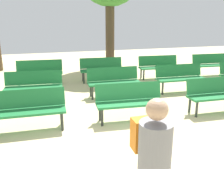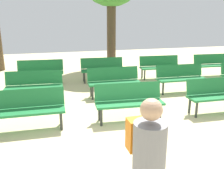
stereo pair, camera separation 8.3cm
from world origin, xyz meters
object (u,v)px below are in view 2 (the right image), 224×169
at_px(bench_r1_c2, 114,80).
at_px(visitor_with_backpack, 147,163).
at_px(bench_r0_c2, 129,99).
at_px(bench_r0_c3, 217,93).
at_px(bench_r2_c2, 102,68).
at_px(bench_r1_c1, 34,84).
at_px(bench_r2_c4, 213,63).
at_px(bench_r0_c1, 27,107).
at_px(bench_r2_c3, 160,65).
at_px(bench_r2_c1, 41,71).
at_px(bench_r1_c3, 181,76).

height_order(bench_r1_c2, visitor_with_backpack, visitor_with_backpack).
xyz_separation_m(bench_r0_c2, bench_r1_c2, (0.15, 1.85, 0.00)).
height_order(bench_r0_c3, bench_r2_c2, same).
height_order(bench_r0_c3, bench_r1_c1, same).
bearing_deg(bench_r2_c2, bench_r0_c3, -56.77).
bearing_deg(bench_r2_c4, bench_r1_c1, -164.94).
relative_size(bench_r1_c1, visitor_with_backpack, 0.99).
distance_m(bench_r0_c2, bench_r0_c3, 2.34).
xyz_separation_m(bench_r1_c2, visitor_with_backpack, (-1.04, -4.94, 0.43)).
distance_m(bench_r1_c1, bench_r2_c4, 7.17).
bearing_deg(bench_r0_c1, bench_r0_c2, -0.57).
relative_size(bench_r0_c3, bench_r1_c1, 0.99).
bearing_deg(bench_r2_c3, bench_r0_c1, -140.51).
height_order(bench_r1_c2, bench_r2_c4, same).
bearing_deg(bench_r2_c1, bench_r1_c1, -90.75).
distance_m(bench_r1_c1, bench_r1_c2, 2.35).
xyz_separation_m(bench_r0_c3, bench_r1_c1, (-4.53, 2.12, 0.00)).
bearing_deg(bench_r2_c3, visitor_with_backpack, -113.21).
distance_m(bench_r0_c2, bench_r1_c2, 1.86).
xyz_separation_m(bench_r0_c3, visitor_with_backpack, (-3.22, -2.96, 0.43)).
distance_m(bench_r0_c2, bench_r1_c3, 2.91).
distance_m(bench_r0_c1, bench_r2_c4, 7.83).
bearing_deg(bench_r0_c3, bench_r2_c3, 89.46).
bearing_deg(bench_r0_c1, bench_r2_c2, 57.07).
height_order(bench_r0_c3, visitor_with_backpack, visitor_with_backpack).
relative_size(bench_r0_c1, bench_r0_c3, 1.00).
relative_size(bench_r1_c1, bench_r1_c3, 1.01).
height_order(bench_r1_c3, bench_r2_c1, same).
bearing_deg(bench_r2_c4, visitor_with_backpack, -127.60).
height_order(bench_r1_c2, bench_r2_c2, same).
relative_size(bench_r0_c2, bench_r1_c2, 1.01).
bearing_deg(bench_r0_c2, bench_r1_c2, 90.02).
height_order(bench_r0_c1, bench_r2_c2, same).
relative_size(bench_r0_c3, bench_r2_c3, 0.99).
xyz_separation_m(bench_r0_c2, bench_r2_c3, (2.53, 3.54, 0.00)).
bearing_deg(bench_r2_c1, bench_r2_c2, 1.39).
height_order(bench_r1_c1, bench_r2_c4, same).
height_order(bench_r2_c1, bench_r2_c3, same).
distance_m(bench_r1_c3, bench_r2_c2, 2.92).
relative_size(bench_r0_c2, bench_r1_c3, 1.01).
xyz_separation_m(bench_r0_c1, bench_r2_c4, (7.13, 3.24, 0.00)).
bearing_deg(visitor_with_backpack, bench_r1_c1, -75.80).
distance_m(bench_r1_c2, bench_r2_c3, 2.92).
distance_m(bench_r2_c3, visitor_with_backpack, 7.47).
height_order(bench_r2_c2, bench_r2_c3, same).
relative_size(bench_r0_c2, bench_r2_c3, 1.00).
xyz_separation_m(bench_r0_c1, visitor_with_backpack, (1.40, -3.20, 0.43)).
bearing_deg(bench_r2_c1, bench_r0_c2, -57.43).
bearing_deg(bench_r2_c2, bench_r1_c3, -38.47).
bearing_deg(bench_r2_c1, bench_r1_c2, -37.37).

